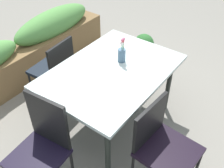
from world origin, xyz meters
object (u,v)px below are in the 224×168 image
Objects in this scene: planter_box at (19,56)px; potted_plant at (143,49)px; dining_table at (112,75)px; chair_end_left at (42,144)px; chair_near_left at (162,143)px; chair_far_side at (55,67)px; flower_vase at (122,53)px.

planter_box reaches higher than potted_plant.
chair_end_left is (-0.97, 0.01, -0.14)m from dining_table.
chair_far_side is at bearing -94.05° from chair_near_left.
planter_box is at bearing 92.75° from dining_table.
planter_box reaches higher than dining_table.
dining_table is 0.98m from chair_end_left.
chair_far_side is 3.04× the size of flower_vase.
dining_table is 1.56m from planter_box.
dining_table is 1.60× the size of chair_far_side.
chair_end_left reaches higher than chair_near_left.
dining_table is 0.25m from flower_vase.
planter_box is at bearing -36.66° from chair_end_left.
chair_near_left is (-0.31, -0.78, -0.21)m from dining_table.
chair_near_left is (-0.22, -1.56, -0.02)m from chair_far_side.
potted_plant is (1.57, 1.12, -0.24)m from chair_near_left.
chair_near_left is at bearing -122.36° from flower_vase.
flower_vase is at bearing -162.51° from potted_plant.
chair_far_side is 0.89m from flower_vase.
potted_plant is (1.08, 0.34, -0.61)m from flower_vase.
flower_vase reaches higher than chair_near_left.
dining_table is 0.81m from chair_far_side.
planter_box is (-0.26, 1.51, -0.49)m from flower_vase.
chair_end_left is at bearing -120.81° from planter_box.
planter_box is at bearing 83.34° from chair_far_side.
chair_near_left is at bearing -112.03° from dining_table.
dining_table is 1.38m from potted_plant.
chair_end_left is at bearing -45.89° from chair_near_left.
chair_near_left reaches higher than planter_box.
dining_table is 0.47× the size of planter_box.
chair_far_side reaches higher than chair_near_left.
potted_plant is at bearing -87.19° from chair_end_left.
potted_plant is at bearing -22.83° from chair_far_side.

